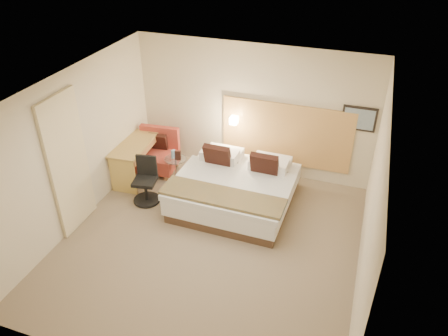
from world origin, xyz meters
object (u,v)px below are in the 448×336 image
(desk, at_px, (136,151))
(side_table, at_px, (176,168))
(bed, at_px, (235,188))
(desk_chair, at_px, (146,184))
(lounge_chair, at_px, (157,154))

(desk, bearing_deg, side_table, 12.14)
(bed, relative_size, side_table, 4.13)
(bed, distance_m, desk_chair, 1.68)
(side_table, bearing_deg, desk, -167.86)
(bed, relative_size, lounge_chair, 2.39)
(desk, xyz_separation_m, desk_chair, (0.56, -0.66, -0.25))
(lounge_chair, height_order, desk, lounge_chair)
(bed, height_order, lounge_chair, bed)
(lounge_chair, bearing_deg, desk_chair, -73.68)
(lounge_chair, distance_m, desk, 0.55)
(lounge_chair, bearing_deg, bed, -18.02)
(bed, xyz_separation_m, side_table, (-1.39, 0.38, -0.06))
(side_table, relative_size, desk, 0.41)
(desk, relative_size, desk_chair, 1.44)
(bed, distance_m, side_table, 1.44)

